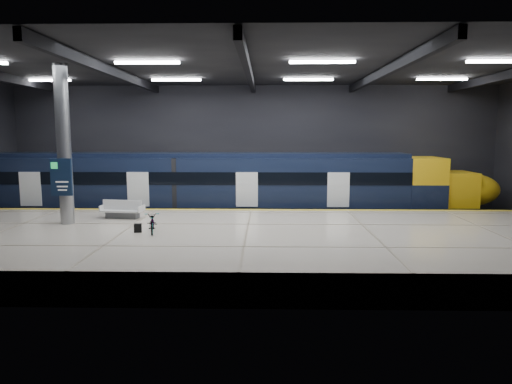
{
  "coord_description": "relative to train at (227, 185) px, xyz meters",
  "views": [
    {
      "loc": [
        0.76,
        -20.67,
        5.07
      ],
      "look_at": [
        0.29,
        1.5,
        2.2
      ],
      "focal_mm": 32.0,
      "sensor_mm": 36.0,
      "label": 1
    }
  ],
  "objects": [
    {
      "name": "ground",
      "position": [
        1.47,
        -5.5,
        -2.06
      ],
      "size": [
        30.0,
        30.0,
        0.0
      ],
      "primitive_type": "plane",
      "color": "black",
      "rests_on": "ground"
    },
    {
      "name": "room_shell",
      "position": [
        1.47,
        -5.49,
        3.66
      ],
      "size": [
        30.1,
        16.1,
        8.05
      ],
      "color": "black",
      "rests_on": "ground"
    },
    {
      "name": "platform",
      "position": [
        1.47,
        -8.0,
        -1.51
      ],
      "size": [
        30.0,
        11.0,
        1.1
      ],
      "primitive_type": "cube",
      "color": "beige",
      "rests_on": "ground"
    },
    {
      "name": "safety_strip",
      "position": [
        1.47,
        -2.75,
        -0.95
      ],
      "size": [
        30.0,
        0.4,
        0.01
      ],
      "primitive_type": "cube",
      "color": "gold",
      "rests_on": "platform"
    },
    {
      "name": "rails",
      "position": [
        1.47,
        0.0,
        -1.98
      ],
      "size": [
        30.0,
        1.52,
        0.16
      ],
      "color": "gray",
      "rests_on": "ground"
    },
    {
      "name": "train",
      "position": [
        0.0,
        0.0,
        0.0
      ],
      "size": [
        29.4,
        2.84,
        3.79
      ],
      "color": "black",
      "rests_on": "ground"
    },
    {
      "name": "bench",
      "position": [
        -4.49,
        -5.2,
        -0.66
      ],
      "size": [
        2.04,
        1.05,
        0.86
      ],
      "rotation": [
        0.0,
        0.0,
        -0.13
      ],
      "color": "#595B60",
      "rests_on": "platform"
    },
    {
      "name": "bicycle",
      "position": [
        -2.31,
        -8.27,
        -0.53
      ],
      "size": [
        0.9,
        1.7,
        0.85
      ],
      "primitive_type": "imported",
      "rotation": [
        0.0,
        0.0,
        0.22
      ],
      "color": "#99999E",
      "rests_on": "platform"
    },
    {
      "name": "pannier_bag",
      "position": [
        -2.91,
        -8.27,
        -0.78
      ],
      "size": [
        0.33,
        0.23,
        0.35
      ],
      "primitive_type": "cube",
      "rotation": [
        0.0,
        0.0,
        0.19
      ],
      "color": "black",
      "rests_on": "platform"
    },
    {
      "name": "info_column",
      "position": [
        -6.53,
        -6.52,
        2.4
      ],
      "size": [
        0.9,
        0.78,
        6.9
      ],
      "color": "#9EA0A5",
      "rests_on": "platform"
    }
  ]
}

